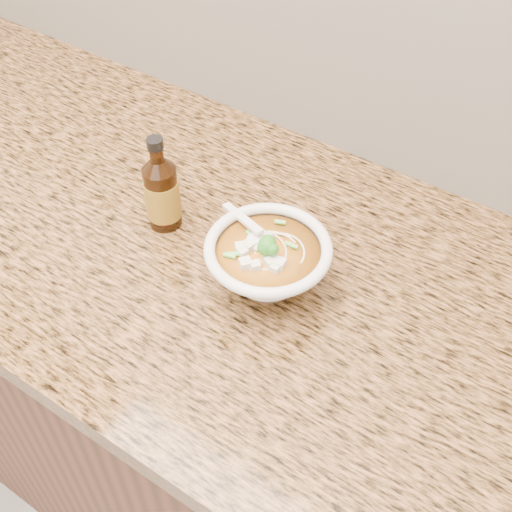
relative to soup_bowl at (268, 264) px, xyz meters
The scene contains 4 objects.
cabinet 0.58m from the soup_bowl, behind, with size 4.00×0.65×0.86m, color black.
counter_slab 0.27m from the soup_bowl, behind, with size 4.00×0.68×0.04m, color #925E35.
soup_bowl is the anchor object (origin of this frame).
hot_sauce_bottle 0.20m from the soup_bowl, behind, with size 0.06×0.06×0.16m.
Camera 1 is at (0.58, 1.13, 1.60)m, focal length 45.00 mm.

